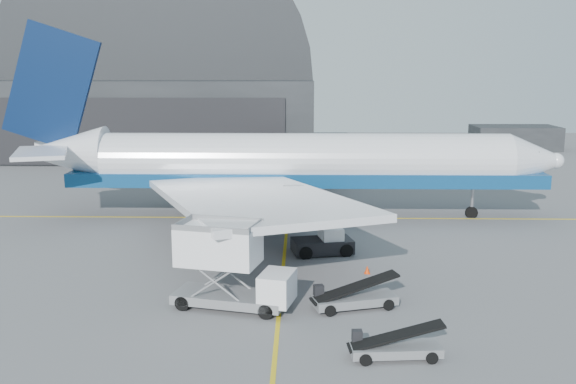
{
  "coord_description": "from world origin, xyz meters",
  "views": [
    {
      "loc": [
        1.27,
        -38.89,
        14.05
      ],
      "look_at": [
        0.24,
        9.76,
        4.5
      ],
      "focal_mm": 40.0,
      "sensor_mm": 36.0,
      "label": 1
    }
  ],
  "objects_px": {
    "belt_loader_b": "(394,347)",
    "belt_loader_a": "(353,298)",
    "airliner": "(283,163)",
    "catering_truck": "(229,267)",
    "pushback_tug": "(324,243)"
  },
  "relations": [
    {
      "from": "catering_truck",
      "to": "belt_loader_a",
      "type": "bearing_deg",
      "value": 13.66
    },
    {
      "from": "belt_loader_a",
      "to": "pushback_tug",
      "type": "bearing_deg",
      "value": 80.62
    },
    {
      "from": "belt_loader_b",
      "to": "pushback_tug",
      "type": "bearing_deg",
      "value": 94.2
    },
    {
      "from": "airliner",
      "to": "catering_truck",
      "type": "distance_m",
      "value": 23.76
    },
    {
      "from": "belt_loader_a",
      "to": "catering_truck",
      "type": "bearing_deg",
      "value": 163.82
    },
    {
      "from": "airliner",
      "to": "pushback_tug",
      "type": "relative_size",
      "value": 10.64
    },
    {
      "from": "airliner",
      "to": "pushback_tug",
      "type": "height_order",
      "value": "airliner"
    },
    {
      "from": "belt_loader_b",
      "to": "belt_loader_a",
      "type": "bearing_deg",
      "value": 97.93
    },
    {
      "from": "airliner",
      "to": "belt_loader_a",
      "type": "distance_m",
      "value": 24.39
    },
    {
      "from": "catering_truck",
      "to": "belt_loader_a",
      "type": "distance_m",
      "value": 7.57
    },
    {
      "from": "catering_truck",
      "to": "pushback_tug",
      "type": "relative_size",
      "value": 1.53
    },
    {
      "from": "belt_loader_a",
      "to": "belt_loader_b",
      "type": "relative_size",
      "value": 1.13
    },
    {
      "from": "catering_truck",
      "to": "belt_loader_b",
      "type": "height_order",
      "value": "catering_truck"
    },
    {
      "from": "pushback_tug",
      "to": "belt_loader_a",
      "type": "height_order",
      "value": "pushback_tug"
    },
    {
      "from": "airliner",
      "to": "belt_loader_a",
      "type": "bearing_deg",
      "value": -78.37
    }
  ]
}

